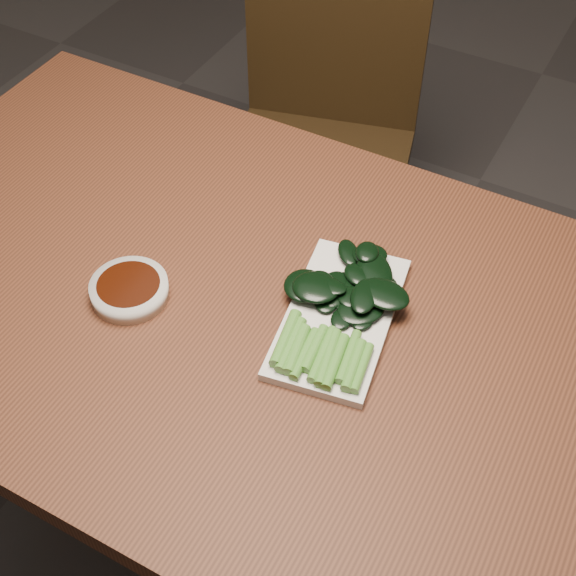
{
  "coord_description": "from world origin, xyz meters",
  "views": [
    {
      "loc": [
        0.39,
        -0.65,
        1.63
      ],
      "look_at": [
        0.02,
        0.04,
        0.76
      ],
      "focal_mm": 50.0,
      "sensor_mm": 36.0,
      "label": 1
    }
  ],
  "objects_px": {
    "table": "(266,338)",
    "sauce_bowl": "(129,290)",
    "chair_far": "(323,132)",
    "serving_plate": "(339,317)",
    "gai_lan": "(342,304)"
  },
  "relations": [
    {
      "from": "gai_lan",
      "to": "table",
      "type": "bearing_deg",
      "value": -159.49
    },
    {
      "from": "chair_far",
      "to": "sauce_bowl",
      "type": "relative_size",
      "value": 7.8
    },
    {
      "from": "table",
      "to": "chair_far",
      "type": "bearing_deg",
      "value": 109.99
    },
    {
      "from": "table",
      "to": "serving_plate",
      "type": "xyz_separation_m",
      "value": [
        0.1,
        0.03,
        0.08
      ]
    },
    {
      "from": "chair_far",
      "to": "serving_plate",
      "type": "distance_m",
      "value": 0.84
    },
    {
      "from": "table",
      "to": "chair_far",
      "type": "xyz_separation_m",
      "value": [
        -0.27,
        0.73,
        -0.19
      ]
    },
    {
      "from": "table",
      "to": "serving_plate",
      "type": "distance_m",
      "value": 0.13
    },
    {
      "from": "serving_plate",
      "to": "gai_lan",
      "type": "distance_m",
      "value": 0.02
    },
    {
      "from": "table",
      "to": "chair_far",
      "type": "height_order",
      "value": "chair_far"
    },
    {
      "from": "table",
      "to": "sauce_bowl",
      "type": "distance_m",
      "value": 0.22
    },
    {
      "from": "table",
      "to": "serving_plate",
      "type": "height_order",
      "value": "serving_plate"
    },
    {
      "from": "sauce_bowl",
      "to": "gai_lan",
      "type": "xyz_separation_m",
      "value": [
        0.29,
        0.11,
        0.01
      ]
    },
    {
      "from": "chair_far",
      "to": "serving_plate",
      "type": "height_order",
      "value": "chair_far"
    },
    {
      "from": "table",
      "to": "gai_lan",
      "type": "distance_m",
      "value": 0.15
    },
    {
      "from": "table",
      "to": "chair_far",
      "type": "distance_m",
      "value": 0.8
    }
  ]
}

